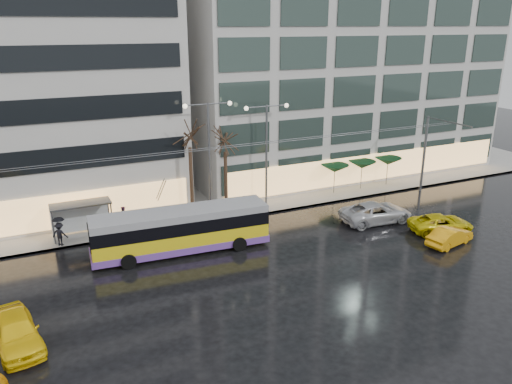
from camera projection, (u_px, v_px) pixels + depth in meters
ground at (241, 278)px, 30.72m from camera, size 140.00×140.00×0.00m
sidewalk at (199, 202)px, 43.51m from camera, size 80.00×10.00×0.15m
kerb at (219, 221)px, 39.26m from camera, size 80.00×0.10×0.15m
building_right at (337, 46)px, 50.58m from camera, size 32.00×14.00×25.00m
trolleybus at (181, 232)px, 33.73m from camera, size 12.03×5.00×5.51m
catenary at (210, 176)px, 36.57m from camera, size 42.24×5.12×7.00m
bus_shelter at (75, 212)px, 35.91m from camera, size 4.20×1.60×2.51m
street_lamp_near at (209, 143)px, 38.87m from camera, size 3.96×0.36×9.03m
street_lamp_far at (266, 141)px, 40.96m from camera, size 3.96×0.36×8.53m
tree_a at (189, 131)px, 38.09m from camera, size 3.20×3.20×8.40m
tree_b at (225, 135)px, 39.68m from camera, size 3.20×3.20×7.70m
parasol_a at (335, 168)px, 44.98m from camera, size 2.50×2.50×2.65m
parasol_b at (362, 165)px, 46.18m from camera, size 2.50×2.50×2.65m
parasol_c at (388, 161)px, 47.38m from camera, size 2.50×2.50×2.65m
taxi_a at (16, 331)px, 23.96m from camera, size 2.76×5.07×1.64m
taxi_b at (450, 236)px, 35.09m from camera, size 4.10×2.16×1.29m
taxi_c at (441, 223)px, 37.30m from camera, size 5.17×3.38×1.32m
sedan_silver at (376, 212)px, 39.12m from camera, size 5.92×3.05×1.60m
pedestrian_a at (125, 216)px, 36.22m from camera, size 1.00×1.01×2.19m
pedestrian_b at (123, 217)px, 37.81m from camera, size 0.93×0.81×1.61m
pedestrian_c at (59, 230)px, 34.52m from camera, size 1.26×1.13×2.11m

